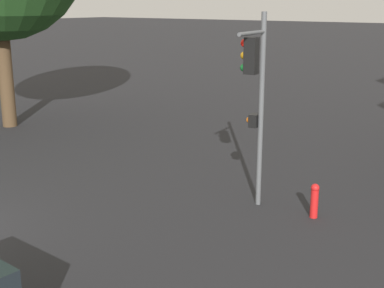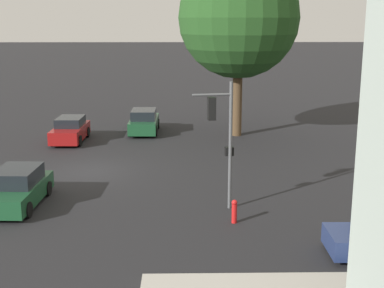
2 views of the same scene
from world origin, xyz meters
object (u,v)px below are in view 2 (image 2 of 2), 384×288
Objects in this scene: traffic_signal at (221,129)px; crossing_car_2 at (144,122)px; crossing_car_1 at (70,130)px; crossing_car_0 at (17,189)px; fire_hydrant at (234,211)px; street_tree at (239,18)px.

traffic_signal is 1.22× the size of crossing_car_2.
traffic_signal is 15.28m from crossing_car_1.
crossing_car_0 reaches higher than fire_hydrant.
crossing_car_0 is 1.03× the size of crossing_car_2.
crossing_car_2 is (-2.53, 4.46, 0.03)m from crossing_car_1.
crossing_car_0 is at bearing 2.39° from crossing_car_1.
street_tree is 2.74× the size of crossing_car_1.
street_tree is at bearing 144.94° from crossing_car_0.
traffic_signal is 15.65m from crossing_car_2.
traffic_signal is 1.19× the size of crossing_car_0.
crossing_car_1 reaches higher than fire_hydrant.
crossing_car_0 is at bearing -103.55° from fire_hydrant.
fire_hydrant is (16.50, 4.56, -0.27)m from crossing_car_2.
street_tree is 2.70× the size of crossing_car_2.
crossing_car_2 is at bearing 120.82° from crossing_car_1.
traffic_signal is at bearing 36.24° from crossing_car_1.
fire_hydrant is at bearing -164.01° from crossing_car_2.
traffic_signal reaches higher than crossing_car_1.
traffic_signal reaches higher than fire_hydrant.
fire_hydrant is at bearing 34.18° from crossing_car_1.
crossing_car_2 is at bearing 7.29° from traffic_signal.
crossing_car_2 is (-0.94, -6.20, -6.85)m from street_tree.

